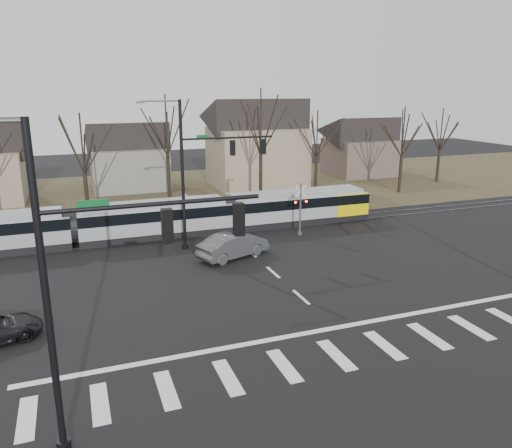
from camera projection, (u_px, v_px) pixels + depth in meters
name	position (u px, v px, depth m)	size (l,w,h in m)	color
ground	(318.00, 312.00, 25.10)	(140.00, 140.00, 0.00)	black
grass_verge	(182.00, 192.00, 54.03)	(140.00, 28.00, 0.01)	#38331E
crosswalk	(361.00, 350.00, 21.48)	(27.00, 2.60, 0.01)	silver
stop_line	(336.00, 328.00, 23.47)	(28.00, 0.35, 0.01)	silver
lane_dashes	(225.00, 230.00, 39.56)	(0.18, 30.00, 0.01)	silver
rail_pair	(226.00, 230.00, 39.37)	(90.00, 1.52, 0.06)	#59595E
tram	(154.00, 218.00, 37.30)	(35.84, 2.66, 2.72)	gray
sedan	(233.00, 245.00, 33.05)	(5.28, 3.43, 1.64)	#44464A
signal_pole_near_left	(102.00, 271.00, 14.67)	(9.28, 0.44, 10.20)	black
signal_pole_far	(205.00, 167.00, 34.08)	(9.28, 0.44, 10.20)	black
rail_crossing_signal	(300.00, 211.00, 37.84)	(1.08, 0.36, 4.00)	#59595B
tree_row	(214.00, 151.00, 47.95)	(59.20, 7.20, 10.00)	black
house_b	(128.00, 153.00, 54.92)	(8.64, 7.56, 7.65)	slate
house_c	(257.00, 140.00, 56.57)	(10.80, 8.64, 10.10)	gray
house_d	(361.00, 144.00, 63.75)	(8.64, 7.56, 7.65)	brown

